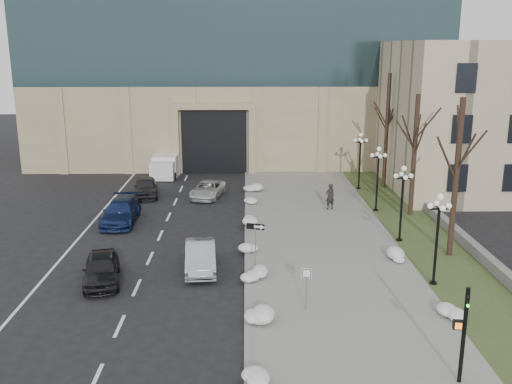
% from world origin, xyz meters
% --- Properties ---
extents(ground, '(160.00, 160.00, 0.00)m').
position_xyz_m(ground, '(0.00, 0.00, 0.00)').
color(ground, black).
rests_on(ground, ground).
extents(sidewalk, '(9.00, 40.00, 0.12)m').
position_xyz_m(sidewalk, '(3.50, 14.00, 0.06)').
color(sidewalk, gray).
rests_on(sidewalk, ground).
extents(curb, '(0.30, 40.00, 0.14)m').
position_xyz_m(curb, '(-1.00, 14.00, 0.07)').
color(curb, gray).
rests_on(curb, ground).
extents(grass_strip, '(4.00, 40.00, 0.10)m').
position_xyz_m(grass_strip, '(10.00, 14.00, 0.05)').
color(grass_strip, '#384B25').
rests_on(grass_strip, ground).
extents(stone_wall, '(0.50, 30.00, 0.70)m').
position_xyz_m(stone_wall, '(12.00, 16.00, 0.35)').
color(stone_wall, slate).
rests_on(stone_wall, ground).
extents(car_a, '(2.58, 4.59, 1.47)m').
position_xyz_m(car_a, '(-8.37, 6.69, 0.74)').
color(car_a, black).
rests_on(car_a, ground).
extents(car_b, '(1.94, 4.63, 1.49)m').
position_xyz_m(car_b, '(-3.50, 8.29, 0.74)').
color(car_b, '#A4A7AC').
rests_on(car_b, ground).
extents(car_c, '(2.28, 5.33, 1.53)m').
position_xyz_m(car_c, '(-9.53, 16.73, 0.76)').
color(car_c, navy).
rests_on(car_c, ground).
extents(car_d, '(2.94, 4.88, 1.27)m').
position_xyz_m(car_d, '(-4.08, 23.33, 0.63)').
color(car_d, silver).
rests_on(car_d, ground).
extents(car_e, '(2.51, 4.68, 1.51)m').
position_xyz_m(car_e, '(-9.03, 23.73, 0.76)').
color(car_e, '#2A292E').
rests_on(car_e, ground).
extents(pedestrian, '(0.81, 0.67, 1.89)m').
position_xyz_m(pedestrian, '(5.01, 19.37, 1.07)').
color(pedestrian, black).
rests_on(pedestrian, sidewalk).
extents(box_truck, '(2.46, 6.32, 1.98)m').
position_xyz_m(box_truck, '(-8.34, 31.55, 0.96)').
color(box_truck, silver).
rests_on(box_truck, ground).
extents(one_way_sign, '(0.99, 0.47, 2.70)m').
position_xyz_m(one_way_sign, '(-0.41, 7.82, 2.23)').
color(one_way_sign, slate).
rests_on(one_way_sign, ground).
extents(keep_sign, '(0.44, 0.15, 2.10)m').
position_xyz_m(keep_sign, '(1.63, 3.21, 1.54)').
color(keep_sign, slate).
rests_on(keep_sign, ground).
extents(traffic_signal, '(0.63, 0.85, 3.72)m').
position_xyz_m(traffic_signal, '(6.45, -2.56, 1.85)').
color(traffic_signal, black).
rests_on(traffic_signal, ground).
extents(snow_clump_a, '(1.10, 1.60, 0.36)m').
position_xyz_m(snow_clump_a, '(-0.86, -2.54, 0.30)').
color(snow_clump_a, white).
rests_on(snow_clump_a, sidewalk).
extents(snow_clump_b, '(1.10, 1.60, 0.36)m').
position_xyz_m(snow_clump_b, '(-0.56, 1.98, 0.30)').
color(snow_clump_b, white).
rests_on(snow_clump_b, sidewalk).
extents(snow_clump_c, '(1.10, 1.60, 0.36)m').
position_xyz_m(snow_clump_c, '(-0.67, 6.71, 0.30)').
color(snow_clump_c, white).
rests_on(snow_clump_c, sidewalk).
extents(snow_clump_d, '(1.10, 1.60, 0.36)m').
position_xyz_m(snow_clump_d, '(-0.69, 11.07, 0.30)').
color(snow_clump_d, white).
rests_on(snow_clump_d, sidewalk).
extents(snow_clump_e, '(1.10, 1.60, 0.36)m').
position_xyz_m(snow_clump_e, '(-0.46, 15.66, 0.30)').
color(snow_clump_e, white).
rests_on(snow_clump_e, sidewalk).
extents(snow_clump_f, '(1.10, 1.60, 0.36)m').
position_xyz_m(snow_clump_f, '(-0.76, 20.61, 0.30)').
color(snow_clump_f, white).
rests_on(snow_clump_f, sidewalk).
extents(snow_clump_g, '(1.10, 1.60, 0.36)m').
position_xyz_m(snow_clump_g, '(-0.48, 24.41, 0.30)').
color(snow_clump_g, white).
rests_on(snow_clump_g, sidewalk).
extents(snow_clump_h, '(1.10, 1.60, 0.36)m').
position_xyz_m(snow_clump_h, '(7.83, 2.47, 0.30)').
color(snow_clump_h, white).
rests_on(snow_clump_h, sidewalk).
extents(snow_clump_i, '(1.10, 1.60, 0.36)m').
position_xyz_m(snow_clump_i, '(7.56, 8.90, 0.30)').
color(snow_clump_i, white).
rests_on(snow_clump_i, sidewalk).
extents(lamppost_a, '(1.18, 1.18, 4.76)m').
position_xyz_m(lamppost_a, '(8.30, 6.00, 3.07)').
color(lamppost_a, black).
rests_on(lamppost_a, ground).
extents(lamppost_b, '(1.18, 1.18, 4.76)m').
position_xyz_m(lamppost_b, '(8.30, 12.50, 3.07)').
color(lamppost_b, black).
rests_on(lamppost_b, ground).
extents(lamppost_c, '(1.18, 1.18, 4.76)m').
position_xyz_m(lamppost_c, '(8.30, 19.00, 3.07)').
color(lamppost_c, black).
rests_on(lamppost_c, ground).
extents(lamppost_d, '(1.18, 1.18, 4.76)m').
position_xyz_m(lamppost_d, '(8.30, 25.50, 3.07)').
color(lamppost_d, black).
rests_on(lamppost_d, ground).
extents(tree_near, '(3.20, 3.20, 9.00)m').
position_xyz_m(tree_near, '(10.50, 10.00, 5.83)').
color(tree_near, black).
rests_on(tree_near, ground).
extents(tree_mid, '(3.20, 3.20, 8.50)m').
position_xyz_m(tree_mid, '(10.50, 18.00, 5.50)').
color(tree_mid, black).
rests_on(tree_mid, ground).
extents(tree_far, '(3.20, 3.20, 9.50)m').
position_xyz_m(tree_far, '(10.50, 26.00, 6.15)').
color(tree_far, black).
rests_on(tree_far, ground).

